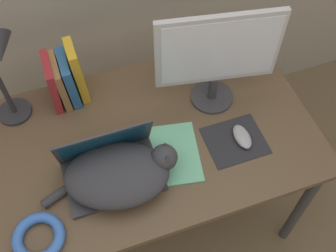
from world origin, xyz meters
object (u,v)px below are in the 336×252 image
(laptop, at_px, (111,166))
(cat, at_px, (120,174))
(notepad, at_px, (174,154))
(book_row, at_px, (65,78))
(desk_lamp, at_px, (1,64))
(computer_mouse, at_px, (242,137))
(cable_coil, at_px, (39,237))
(external_monitor, at_px, (217,56))

(laptop, distance_m, cat, 0.06)
(laptop, relative_size, notepad, 1.18)
(laptop, xyz_separation_m, book_row, (-0.07, 0.39, 0.06))
(laptop, height_order, desk_lamp, desk_lamp)
(book_row, height_order, notepad, book_row)
(computer_mouse, relative_size, notepad, 0.39)
(laptop, height_order, cable_coil, laptop)
(cable_coil, xyz_separation_m, notepad, (0.52, 0.16, -0.01))
(computer_mouse, relative_size, cable_coil, 0.64)
(cable_coil, bearing_deg, external_monitor, 25.20)
(external_monitor, relative_size, computer_mouse, 4.07)
(book_row, xyz_separation_m, notepad, (0.30, -0.39, -0.10))
(computer_mouse, bearing_deg, cable_coil, -170.24)
(external_monitor, height_order, cable_coil, external_monitor)
(external_monitor, distance_m, notepad, 0.39)
(laptop, height_order, external_monitor, external_monitor)
(external_monitor, relative_size, book_row, 1.73)
(desk_lamp, relative_size, notepad, 1.57)
(book_row, relative_size, cable_coil, 1.51)
(external_monitor, bearing_deg, desk_lamp, 167.78)
(external_monitor, relative_size, desk_lamp, 1.00)
(desk_lamp, bearing_deg, book_row, 12.69)
(book_row, bearing_deg, external_monitor, -20.25)
(external_monitor, bearing_deg, laptop, -157.38)
(laptop, distance_m, cable_coil, 0.33)
(computer_mouse, bearing_deg, laptop, 177.16)
(desk_lamp, xyz_separation_m, cable_coil, (-0.03, -0.51, -0.28))
(book_row, xyz_separation_m, desk_lamp, (-0.18, -0.04, 0.19))
(laptop, distance_m, book_row, 0.40)
(book_row, height_order, desk_lamp, desk_lamp)
(cat, xyz_separation_m, notepad, (0.21, 0.05, -0.06))
(computer_mouse, xyz_separation_m, cable_coil, (-0.78, -0.13, 0.00))
(book_row, relative_size, notepad, 0.91)
(cable_coil, bearing_deg, notepad, 16.83)
(cat, relative_size, notepad, 1.71)
(cat, distance_m, desk_lamp, 0.54)
(laptop, height_order, computer_mouse, laptop)
(laptop, relative_size, desk_lamp, 0.75)
(book_row, bearing_deg, cable_coil, -111.47)
(laptop, xyz_separation_m, cable_coil, (-0.28, -0.16, -0.03))
(laptop, relative_size, cable_coil, 1.95)
(cat, bearing_deg, computer_mouse, 3.04)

